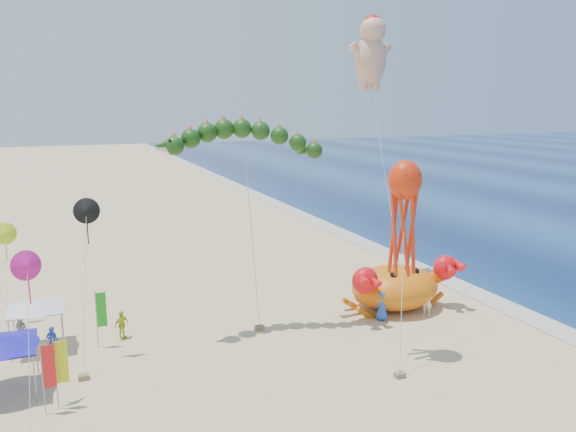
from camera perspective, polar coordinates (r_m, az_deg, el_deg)
The scene contains 10 objects.
ground at distance 33.31m, azimuth 4.59°, elevation -11.41°, with size 320.00×320.00×0.00m, color #D1B784.
foam_strip at distance 39.88m, azimuth 20.32°, elevation -8.18°, with size 320.00×320.00×0.00m, color silver.
crab_inflatable at distance 36.55m, azimuth 10.89°, elevation -6.98°, with size 7.73×5.06×3.39m.
dragon_kite at distance 31.11m, azimuth -4.65°, elevation 7.27°, with size 9.46×1.76×11.72m.
cherub_kite at distance 42.72m, azimuth 8.44°, elevation 16.26°, with size 2.40×6.83×19.10m.
octopus_kite at distance 28.43m, azimuth 11.69°, elevation 0.69°, with size 2.47×3.17×10.17m.
canopy_white at distance 32.76m, azimuth -24.29°, elevation -8.25°, with size 2.98×2.98×2.71m.
feather_flags at distance 29.06m, azimuth -24.11°, elevation -11.62°, with size 8.05×6.11×3.20m.
beachgoers at distance 31.67m, azimuth -17.02°, elevation -11.46°, with size 27.81×11.13×1.83m.
small_kites at distance 30.51m, azimuth -26.26°, elevation -2.72°, with size 8.69×14.12×8.41m.
Camera 1 is at (-14.06, -27.31, 12.88)m, focal length 35.00 mm.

